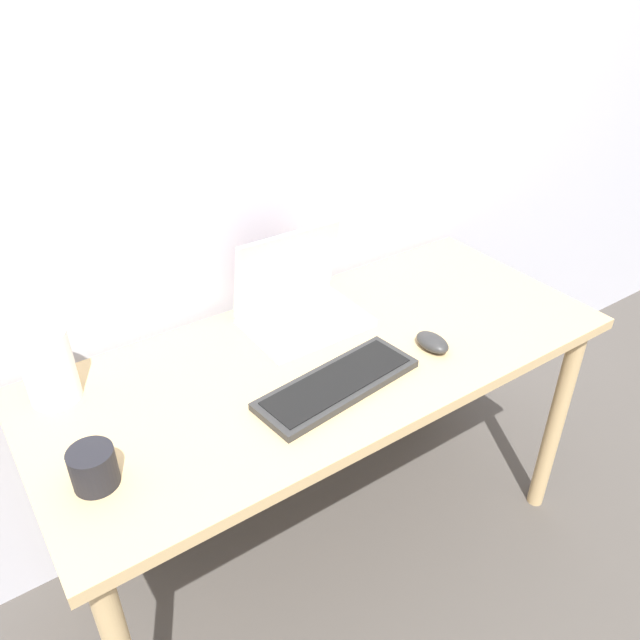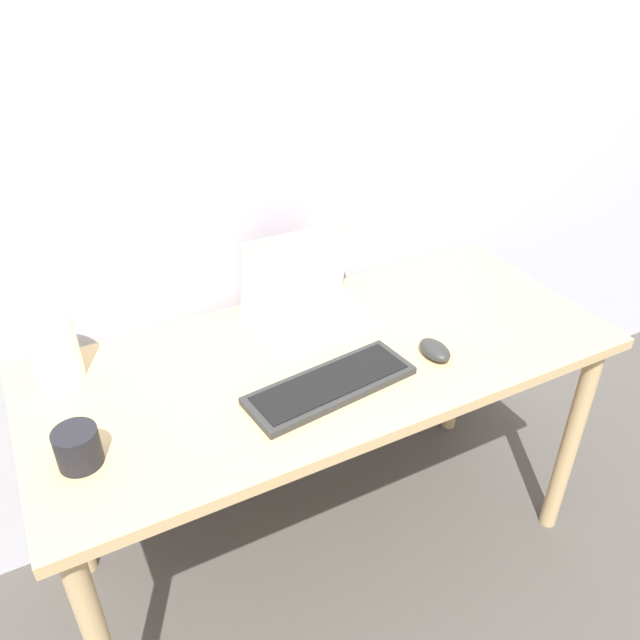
% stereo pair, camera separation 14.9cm
% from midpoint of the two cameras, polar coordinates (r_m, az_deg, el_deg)
% --- Properties ---
extents(ground_plane, '(12.00, 12.00, 0.00)m').
position_cam_midpoint_polar(ground_plane, '(1.93, 4.08, -25.85)').
color(ground_plane, '#4C4742').
extents(wall_back, '(6.00, 0.05, 2.50)m').
position_cam_midpoint_polar(wall_back, '(1.64, -9.99, 18.46)').
color(wall_back, silver).
rests_on(wall_back, ground_plane).
extents(desk, '(1.46, 0.63, 0.73)m').
position_cam_midpoint_polar(desk, '(1.61, -1.97, -5.67)').
color(desk, tan).
rests_on(desk, ground_plane).
extents(laptop, '(0.31, 0.23, 0.24)m').
position_cam_midpoint_polar(laptop, '(1.65, -4.56, 1.48)').
color(laptop, silver).
rests_on(laptop, desk).
extents(keyboard, '(0.42, 0.19, 0.02)m').
position_cam_midpoint_polar(keyboard, '(1.44, -1.39, -5.97)').
color(keyboard, '#2D2D2D').
rests_on(keyboard, desk).
extents(mouse, '(0.06, 0.10, 0.04)m').
position_cam_midpoint_polar(mouse, '(1.57, 7.58, -2.11)').
color(mouse, '#2D2D2D').
rests_on(mouse, desk).
extents(vase, '(0.11, 0.11, 0.25)m').
position_cam_midpoint_polar(vase, '(1.50, -26.55, -2.86)').
color(vase, white).
rests_on(vase, desk).
extents(mug, '(0.09, 0.09, 0.08)m').
position_cam_midpoint_polar(mug, '(1.30, -23.22, -12.44)').
color(mug, black).
rests_on(mug, desk).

